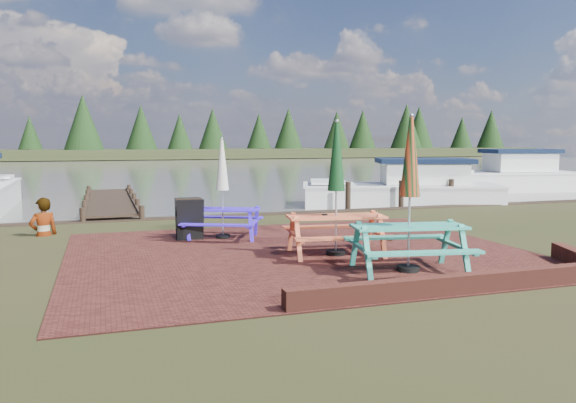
% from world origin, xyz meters
% --- Properties ---
extents(ground, '(120.00, 120.00, 0.00)m').
position_xyz_m(ground, '(0.00, 0.00, 0.00)').
color(ground, black).
rests_on(ground, ground).
extents(paving, '(9.00, 7.50, 0.02)m').
position_xyz_m(paving, '(0.00, 1.00, 0.01)').
color(paving, '#371411').
rests_on(paving, ground).
extents(brick_wall, '(6.21, 1.79, 0.30)m').
position_xyz_m(brick_wall, '(2.15, -2.42, 0.15)').
color(brick_wall, '#4C1E16').
rests_on(brick_wall, ground).
extents(water, '(120.00, 60.00, 0.02)m').
position_xyz_m(water, '(0.00, 37.00, 0.00)').
color(water, '#413F38').
rests_on(water, ground).
extents(far_treeline, '(120.00, 10.00, 8.10)m').
position_xyz_m(far_treeline, '(0.00, 66.00, 3.28)').
color(far_treeline, black).
rests_on(far_treeline, ground).
extents(picnic_table_teal, '(2.22, 2.05, 2.69)m').
position_xyz_m(picnic_table_teal, '(1.24, -1.11, 0.94)').
color(picnic_table_teal, teal).
rests_on(picnic_table_teal, ground).
extents(picnic_table_red, '(2.14, 1.96, 2.64)m').
position_xyz_m(picnic_table_red, '(0.60, 0.56, 0.93)').
color(picnic_table_red, '#D75D37').
rests_on(picnic_table_red, ground).
extents(picnic_table_blue, '(2.13, 2.04, 2.31)m').
position_xyz_m(picnic_table_blue, '(-1.12, 3.17, 0.81)').
color(picnic_table_blue, '#381CD8').
rests_on(picnic_table_blue, ground).
extents(chalkboard, '(0.60, 0.57, 0.96)m').
position_xyz_m(chalkboard, '(-1.89, 3.17, 0.50)').
color(chalkboard, black).
rests_on(chalkboard, ground).
extents(jetty, '(1.76, 9.08, 1.00)m').
position_xyz_m(jetty, '(-3.50, 11.28, 0.11)').
color(jetty, black).
rests_on(jetty, ground).
extents(boat_near, '(7.67, 4.83, 1.96)m').
position_xyz_m(boat_near, '(6.97, 8.94, 0.39)').
color(boat_near, silver).
rests_on(boat_near, ground).
extents(boat_far, '(7.48, 3.67, 2.24)m').
position_xyz_m(boat_far, '(14.79, 12.90, 0.47)').
color(boat_far, silver).
rests_on(boat_far, ground).
extents(person, '(0.77, 0.65, 1.81)m').
position_xyz_m(person, '(-5.12, 4.90, 0.90)').
color(person, gray).
rests_on(person, ground).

